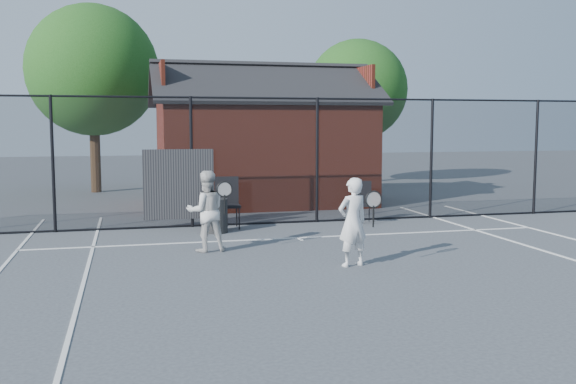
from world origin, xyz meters
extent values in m
plane|color=#3F4448|center=(0.00, 0.00, 0.00)|extent=(80.00, 80.00, 0.00)
cube|color=silver|center=(0.00, 3.00, 0.01)|extent=(11.00, 0.06, 0.01)
cube|color=silver|center=(-4.11, -2.00, 0.01)|extent=(0.06, 18.00, 0.01)
cube|color=silver|center=(0.00, 2.85, 0.01)|extent=(0.06, 0.30, 0.01)
cylinder|color=black|center=(-5.00, 5.00, 1.50)|extent=(0.07, 0.07, 3.00)
cylinder|color=black|center=(-2.00, 5.00, 1.50)|extent=(0.07, 0.07, 3.00)
cylinder|color=black|center=(1.00, 5.00, 1.50)|extent=(0.07, 0.07, 3.00)
cylinder|color=black|center=(4.00, 5.00, 1.50)|extent=(0.07, 0.07, 3.00)
cylinder|color=black|center=(7.00, 5.00, 1.50)|extent=(0.07, 0.07, 3.00)
cylinder|color=black|center=(0.00, 5.00, 2.97)|extent=(22.00, 0.04, 0.04)
cylinder|color=black|center=(0.00, 5.00, 0.03)|extent=(22.00, 0.04, 0.04)
cube|color=black|center=(0.00, 5.00, 1.50)|extent=(22.00, 3.00, 0.01)
cube|color=black|center=(-2.30, 4.98, 1.00)|extent=(1.60, 0.04, 1.60)
cube|color=maroon|center=(0.50, 9.00, 1.50)|extent=(6.00, 4.00, 3.00)
cube|color=black|center=(0.50, 8.00, 3.53)|extent=(6.50, 2.36, 1.32)
cube|color=black|center=(0.50, 10.00, 3.53)|extent=(6.50, 2.36, 1.32)
cube|color=maroon|center=(-2.45, 9.00, 3.53)|extent=(0.10, 2.80, 1.06)
cube|color=maroon|center=(3.45, 9.00, 3.53)|extent=(0.10, 2.80, 1.06)
cylinder|color=black|center=(-4.50, 13.50, 1.26)|extent=(0.36, 0.36, 2.52)
sphere|color=#1B4814|center=(-4.50, 13.50, 4.20)|extent=(4.48, 4.48, 4.48)
cylinder|color=black|center=(5.50, 14.50, 1.12)|extent=(0.36, 0.36, 2.23)
sphere|color=#1B4814|center=(5.50, 14.50, 3.72)|extent=(3.97, 3.97, 3.97)
imported|color=white|center=(0.19, 0.23, 0.74)|extent=(0.61, 0.48, 1.49)
torus|color=black|center=(0.44, -0.07, 1.15)|extent=(0.29, 0.02, 0.29)
cylinder|color=black|center=(0.44, -0.07, 0.87)|extent=(0.03, 0.03, 0.36)
imported|color=silver|center=(-2.03, 2.08, 0.76)|extent=(0.79, 0.64, 1.51)
torus|color=black|center=(-1.72, 1.77, 1.19)|extent=(0.30, 0.02, 0.30)
cylinder|color=black|center=(-1.72, 1.77, 0.91)|extent=(0.03, 0.03, 0.36)
cube|color=black|center=(-1.23, 4.60, 0.57)|extent=(0.57, 0.59, 1.14)
cube|color=black|center=(2.06, 4.60, 0.49)|extent=(0.51, 0.52, 0.97)
cylinder|color=#252525|center=(-1.57, 4.10, 0.37)|extent=(0.57, 0.57, 0.75)
camera|label=1|loc=(-3.42, -9.75, 2.37)|focal=40.00mm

